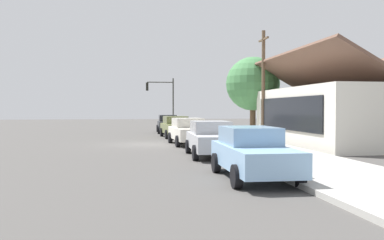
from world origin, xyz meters
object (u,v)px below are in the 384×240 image
(car_olive, at_px, (176,127))
(utility_pole_wooden, at_px, (263,83))
(car_ivory, at_px, (189,131))
(fire_hydrant_red, at_px, (211,135))
(car_charcoal, at_px, (168,124))
(traffic_light_main, at_px, (163,95))
(car_skyblue, at_px, (252,152))
(car_silver, at_px, (212,138))
(shade_tree, at_px, (253,84))

(car_olive, distance_m, utility_pole_wooden, 7.34)
(car_ivory, distance_m, fire_hydrant_red, 1.89)
(car_charcoal, distance_m, car_ivory, 12.24)
(car_charcoal, bearing_deg, traffic_light_main, -176.76)
(car_skyblue, height_order, traffic_light_main, traffic_light_main)
(car_silver, height_order, utility_pole_wooden, utility_pole_wooden)
(car_charcoal, relative_size, car_olive, 1.07)
(car_olive, bearing_deg, car_skyblue, -2.25)
(car_silver, bearing_deg, car_ivory, -176.43)
(shade_tree, height_order, utility_pole_wooden, utility_pole_wooden)
(car_olive, height_order, fire_hydrant_red, car_olive)
(car_charcoal, distance_m, shade_tree, 9.27)
(car_silver, xyz_separation_m, utility_pole_wooden, (-8.77, 5.46, 3.11))
(car_ivory, distance_m, traffic_light_main, 16.85)
(car_ivory, distance_m, car_silver, 6.19)
(car_charcoal, relative_size, car_silver, 1.03)
(car_silver, height_order, traffic_light_main, traffic_light_main)
(car_olive, xyz_separation_m, car_ivory, (6.19, 0.01, 0.00))
(car_skyblue, xyz_separation_m, utility_pole_wooden, (-14.83, 5.44, 3.11))
(car_silver, bearing_deg, car_charcoal, -177.06)
(car_skyblue, bearing_deg, car_silver, -178.49)
(car_olive, bearing_deg, shade_tree, 83.96)
(car_olive, xyz_separation_m, utility_pole_wooden, (3.61, 5.58, 3.11))
(car_skyblue, bearing_deg, car_olive, -178.26)
(traffic_light_main, bearing_deg, car_silver, 0.49)
(car_silver, xyz_separation_m, fire_hydrant_red, (-7.18, 1.46, -0.32))
(car_charcoal, height_order, car_olive, same)
(traffic_light_main, xyz_separation_m, fire_hydrant_red, (15.64, 1.66, -2.99))
(car_skyblue, height_order, utility_pole_wooden, utility_pole_wooden)
(car_olive, relative_size, shade_tree, 0.73)
(car_ivory, xyz_separation_m, fire_hydrant_red, (-1.00, 1.57, -0.32))
(car_ivory, relative_size, traffic_light_main, 0.91)
(car_olive, distance_m, fire_hydrant_red, 5.44)
(car_skyblue, relative_size, utility_pole_wooden, 0.62)
(car_olive, xyz_separation_m, shade_tree, (0.34, 5.87, 3.23))
(car_skyblue, xyz_separation_m, fire_hydrant_red, (-13.24, 1.44, -0.32))
(car_ivory, bearing_deg, utility_pole_wooden, 112.54)
(car_ivory, xyz_separation_m, car_skyblue, (12.25, 0.13, -0.00))
(car_olive, bearing_deg, fire_hydrant_red, 14.25)
(fire_hydrant_red, bearing_deg, car_charcoal, -171.95)
(car_olive, xyz_separation_m, car_skyblue, (18.44, 0.14, 0.00))
(car_skyblue, relative_size, traffic_light_main, 0.89)
(car_charcoal, height_order, fire_hydrant_red, car_charcoal)
(traffic_light_main, bearing_deg, car_ivory, 0.30)
(shade_tree, xyz_separation_m, traffic_light_main, (-10.79, -5.95, -0.56))
(utility_pole_wooden, height_order, fire_hydrant_red, utility_pole_wooden)
(car_skyblue, xyz_separation_m, traffic_light_main, (-28.89, -0.22, 2.68))
(car_charcoal, xyz_separation_m, shade_tree, (6.40, 5.88, 3.23))
(car_silver, bearing_deg, fire_hydrant_red, 171.04)
(car_charcoal, height_order, shade_tree, shade_tree)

